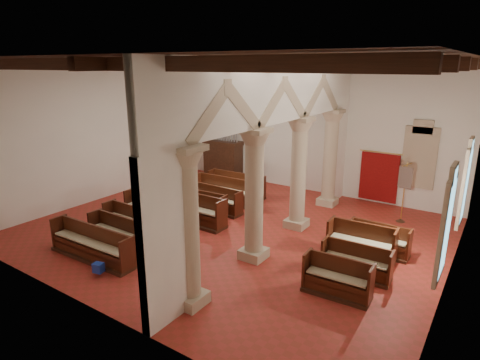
% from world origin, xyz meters
% --- Properties ---
extents(floor, '(14.00, 14.00, 0.00)m').
position_xyz_m(floor, '(0.00, 0.00, 0.00)').
color(floor, maroon).
rests_on(floor, ground).
extents(ceiling, '(14.00, 14.00, 0.00)m').
position_xyz_m(ceiling, '(0.00, 0.00, 6.00)').
color(ceiling, '#331D11').
rests_on(ceiling, wall_back).
extents(wall_back, '(14.00, 0.02, 6.00)m').
position_xyz_m(wall_back, '(0.00, 6.00, 3.00)').
color(wall_back, silver).
rests_on(wall_back, floor).
extents(wall_front, '(14.00, 0.02, 6.00)m').
position_xyz_m(wall_front, '(0.00, -6.00, 3.00)').
color(wall_front, silver).
rests_on(wall_front, floor).
extents(wall_left, '(0.02, 12.00, 6.00)m').
position_xyz_m(wall_left, '(-7.00, 0.00, 3.00)').
color(wall_left, silver).
rests_on(wall_left, floor).
extents(wall_right, '(0.02, 12.00, 6.00)m').
position_xyz_m(wall_right, '(7.00, 0.00, 3.00)').
color(wall_right, silver).
rests_on(wall_right, floor).
extents(ceiling_beams, '(13.80, 11.80, 0.30)m').
position_xyz_m(ceiling_beams, '(0.00, 0.00, 5.82)').
color(ceiling_beams, '#402114').
rests_on(ceiling_beams, wall_back).
extents(arcade, '(0.90, 11.90, 6.00)m').
position_xyz_m(arcade, '(1.80, 0.00, 3.56)').
color(arcade, tan).
rests_on(arcade, floor).
extents(window_right_a, '(0.03, 1.00, 2.20)m').
position_xyz_m(window_right_a, '(6.98, -1.50, 2.20)').
color(window_right_a, '#35785B').
rests_on(window_right_a, wall_right).
extents(window_right_b, '(0.03, 1.00, 2.20)m').
position_xyz_m(window_right_b, '(6.98, 2.50, 2.20)').
color(window_right_b, '#35785B').
rests_on(window_right_b, wall_right).
extents(window_back, '(1.00, 0.03, 2.20)m').
position_xyz_m(window_back, '(5.00, 5.98, 2.20)').
color(window_back, '#35785B').
rests_on(window_back, wall_back).
extents(pipe_organ, '(2.10, 0.85, 4.40)m').
position_xyz_m(pipe_organ, '(-4.50, 5.50, 1.37)').
color(pipe_organ, '#402114').
rests_on(pipe_organ, floor).
extents(lectern, '(0.65, 0.69, 1.34)m').
position_xyz_m(lectern, '(-2.38, 5.49, 0.55)').
color(lectern, '#362411').
rests_on(lectern, floor).
extents(dossal_curtain, '(1.80, 0.07, 2.17)m').
position_xyz_m(dossal_curtain, '(3.50, 5.92, 1.17)').
color(dossal_curtain, '#9C1111').
rests_on(dossal_curtain, floor).
extents(processional_banner, '(0.52, 0.67, 2.34)m').
position_xyz_m(processional_banner, '(4.89, 4.23, 0.79)').
color(processional_banner, '#402114').
rests_on(processional_banner, floor).
extents(hymnal_box_a, '(0.32, 0.28, 0.28)m').
position_xyz_m(hymnal_box_a, '(-1.31, -4.88, 0.24)').
color(hymnal_box_a, navy).
rests_on(hymnal_box_a, floor).
extents(hymnal_box_b, '(0.37, 0.33, 0.31)m').
position_xyz_m(hymnal_box_b, '(-0.53, -2.65, 0.26)').
color(hymnal_box_b, navy).
rests_on(hymnal_box_b, floor).
extents(hymnal_box_c, '(0.30, 0.25, 0.29)m').
position_xyz_m(hymnal_box_c, '(-1.29, 0.07, 0.24)').
color(hymnal_box_c, navy).
rests_on(hymnal_box_c, floor).
extents(tube_heater_a, '(0.97, 0.19, 0.10)m').
position_xyz_m(tube_heater_a, '(-2.15, -3.78, 0.16)').
color(tube_heater_a, silver).
rests_on(tube_heater_a, floor).
extents(tube_heater_b, '(1.10, 0.47, 0.11)m').
position_xyz_m(tube_heater_b, '(-2.45, -3.17, 0.16)').
color(tube_heater_b, white).
rests_on(tube_heater_b, floor).
extents(nave_pew_0, '(3.30, 0.78, 1.05)m').
position_xyz_m(nave_pew_0, '(-2.32, -4.32, 0.35)').
color(nave_pew_0, '#402114').
rests_on(nave_pew_0, floor).
extents(nave_pew_1, '(2.94, 0.73, 1.05)m').
position_xyz_m(nave_pew_1, '(-1.98, -3.35, 0.35)').
color(nave_pew_1, '#402114').
rests_on(nave_pew_1, floor).
extents(nave_pew_2, '(2.93, 0.70, 1.04)m').
position_xyz_m(nave_pew_2, '(-2.43, -2.39, 0.34)').
color(nave_pew_2, '#402114').
rests_on(nave_pew_2, floor).
extents(nave_pew_3, '(3.03, 0.89, 1.15)m').
position_xyz_m(nave_pew_3, '(-2.60, -1.26, 0.38)').
color(nave_pew_3, '#402114').
rests_on(nave_pew_3, floor).
extents(nave_pew_4, '(3.49, 0.77, 1.14)m').
position_xyz_m(nave_pew_4, '(-1.99, -0.34, 0.38)').
color(nave_pew_4, '#402114').
rests_on(nave_pew_4, floor).
extents(nave_pew_5, '(2.78, 0.77, 0.96)m').
position_xyz_m(nave_pew_5, '(-2.21, 0.52, 0.31)').
color(nave_pew_5, '#402114').
rests_on(nave_pew_5, floor).
extents(nave_pew_6, '(2.92, 0.77, 1.01)m').
position_xyz_m(nave_pew_6, '(-1.97, 1.20, 0.33)').
color(nave_pew_6, '#402114').
rests_on(nave_pew_6, floor).
extents(nave_pew_7, '(3.14, 0.79, 1.09)m').
position_xyz_m(nave_pew_7, '(-2.00, 2.32, 0.36)').
color(nave_pew_7, '#402114').
rests_on(nave_pew_7, floor).
extents(nave_pew_8, '(2.78, 0.84, 1.08)m').
position_xyz_m(nave_pew_8, '(-2.12, 3.27, 0.36)').
color(nave_pew_8, '#402114').
rests_on(nave_pew_8, floor).
extents(aisle_pew_0, '(1.79, 0.76, 1.02)m').
position_xyz_m(aisle_pew_0, '(4.71, -2.05, 0.35)').
color(aisle_pew_0, '#402114').
rests_on(aisle_pew_0, floor).
extents(aisle_pew_1, '(1.97, 0.70, 0.95)m').
position_xyz_m(aisle_pew_1, '(4.79, -0.81, 0.32)').
color(aisle_pew_1, '#402114').
rests_on(aisle_pew_1, floor).
extents(aisle_pew_2, '(2.07, 0.86, 1.14)m').
position_xyz_m(aisle_pew_2, '(4.58, 0.28, 0.39)').
color(aisle_pew_2, '#402114').
rests_on(aisle_pew_2, floor).
extents(aisle_pew_3, '(1.91, 0.66, 0.97)m').
position_xyz_m(aisle_pew_3, '(4.91, 1.01, 0.33)').
color(aisle_pew_3, '#402114').
rests_on(aisle_pew_3, floor).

